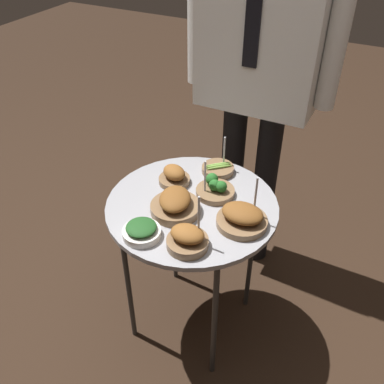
{
  "coord_description": "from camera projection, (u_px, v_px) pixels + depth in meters",
  "views": [
    {
      "loc": [
        0.51,
        -1.01,
        1.55
      ],
      "look_at": [
        0.0,
        0.0,
        0.68
      ],
      "focal_mm": 40.0,
      "sensor_mm": 36.0,
      "label": 1
    }
  ],
  "objects": [
    {
      "name": "waiter_figure",
      "position": [
        261.0,
        48.0,
        1.56
      ],
      "size": [
        0.59,
        0.22,
        1.61
      ],
      "color": "black",
      "rests_on": "ground_plane"
    },
    {
      "name": "bowl_spinach_center",
      "position": [
        142.0,
        231.0,
        1.32
      ],
      "size": [
        0.12,
        0.12,
        0.05
      ],
      "color": "silver",
      "rests_on": "serving_cart"
    },
    {
      "name": "bowl_roast_front_center",
      "position": [
        188.0,
        239.0,
        1.28
      ],
      "size": [
        0.13,
        0.13,
        0.18
      ],
      "color": "brown",
      "rests_on": "serving_cart"
    },
    {
      "name": "bowl_broccoli_far_rim",
      "position": [
        215.0,
        189.0,
        1.49
      ],
      "size": [
        0.14,
        0.14,
        0.14
      ],
      "color": "brown",
      "rests_on": "serving_cart"
    },
    {
      "name": "bowl_roast_back_left",
      "position": [
        175.0,
        204.0,
        1.4
      ],
      "size": [
        0.17,
        0.17,
        0.08
      ],
      "color": "brown",
      "rests_on": "serving_cart"
    },
    {
      "name": "serving_cart",
      "position": [
        192.0,
        215.0,
        1.49
      ],
      "size": [
        0.59,
        0.59,
        0.63
      ],
      "color": "#939399",
      "rests_on": "ground_plane"
    },
    {
      "name": "bowl_roast_mid_right",
      "position": [
        174.0,
        176.0,
        1.54
      ],
      "size": [
        0.11,
        0.11,
        0.07
      ],
      "color": "brown",
      "rests_on": "serving_cart"
    },
    {
      "name": "bowl_asparagus_near_rim",
      "position": [
        218.0,
        169.0,
        1.6
      ],
      "size": [
        0.12,
        0.12,
        0.14
      ],
      "color": "brown",
      "rests_on": "serving_cart"
    },
    {
      "name": "bowl_roast_front_left",
      "position": [
        242.0,
        217.0,
        1.35
      ],
      "size": [
        0.16,
        0.16,
        0.17
      ],
      "color": "brown",
      "rests_on": "serving_cart"
    },
    {
      "name": "ground_plane",
      "position": [
        192.0,
        318.0,
        1.84
      ],
      "size": [
        8.0,
        8.0,
        0.0
      ],
      "primitive_type": "plane",
      "color": "black"
    }
  ]
}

